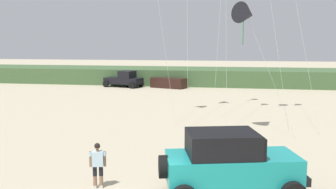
{
  "coord_description": "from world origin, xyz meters",
  "views": [
    {
      "loc": [
        2.52,
        -9.93,
        5.14
      ],
      "look_at": [
        0.06,
        3.3,
        3.33
      ],
      "focal_mm": 39.71,
      "sensor_mm": 36.0,
      "label": 1
    }
  ],
  "objects_px": {
    "jeep": "(230,162)",
    "kite_yellow_diamond": "(246,14)",
    "distant_sedan": "(169,83)",
    "distant_pickup": "(124,79)",
    "person_watching": "(98,163)"
  },
  "relations": [
    {
      "from": "jeep",
      "to": "kite_yellow_diamond",
      "type": "height_order",
      "value": "kite_yellow_diamond"
    },
    {
      "from": "distant_sedan",
      "to": "kite_yellow_diamond",
      "type": "distance_m",
      "value": 24.03
    },
    {
      "from": "person_watching",
      "to": "distant_pickup",
      "type": "height_order",
      "value": "distant_pickup"
    },
    {
      "from": "kite_yellow_diamond",
      "to": "jeep",
      "type": "bearing_deg",
      "value": -93.63
    },
    {
      "from": "distant_pickup",
      "to": "kite_yellow_diamond",
      "type": "bearing_deg",
      "value": -57.05
    },
    {
      "from": "person_watching",
      "to": "kite_yellow_diamond",
      "type": "relative_size",
      "value": 0.22
    },
    {
      "from": "person_watching",
      "to": "kite_yellow_diamond",
      "type": "height_order",
      "value": "kite_yellow_diamond"
    },
    {
      "from": "distant_pickup",
      "to": "jeep",
      "type": "bearing_deg",
      "value": -66.74
    },
    {
      "from": "distant_sedan",
      "to": "kite_yellow_diamond",
      "type": "xyz_separation_m",
      "value": [
        8.45,
        -21.61,
        6.25
      ]
    },
    {
      "from": "distant_pickup",
      "to": "distant_sedan",
      "type": "height_order",
      "value": "distant_pickup"
    },
    {
      "from": "distant_pickup",
      "to": "kite_yellow_diamond",
      "type": "distance_m",
      "value": 26.29
    },
    {
      "from": "jeep",
      "to": "distant_sedan",
      "type": "relative_size",
      "value": 1.19
    },
    {
      "from": "distant_pickup",
      "to": "distant_sedan",
      "type": "distance_m",
      "value": 5.49
    },
    {
      "from": "distant_sedan",
      "to": "kite_yellow_diamond",
      "type": "bearing_deg",
      "value": -49.11
    },
    {
      "from": "distant_pickup",
      "to": "distant_sedan",
      "type": "bearing_deg",
      "value": 1.18
    }
  ]
}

